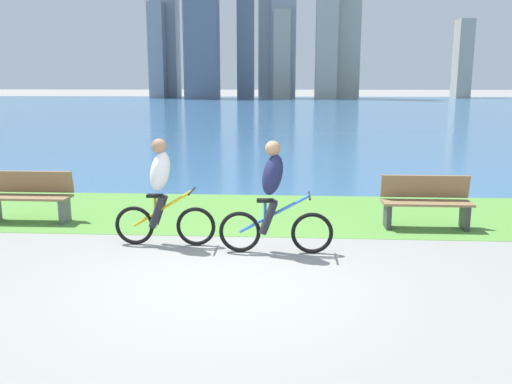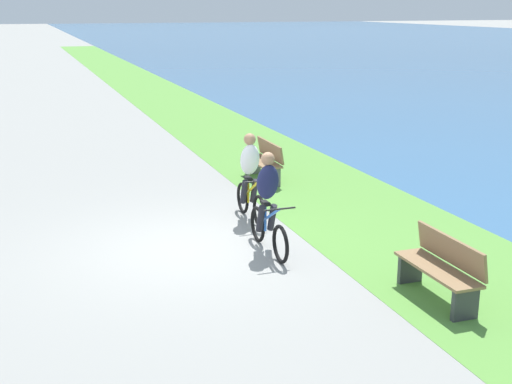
{
  "view_description": "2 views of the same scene",
  "coord_description": "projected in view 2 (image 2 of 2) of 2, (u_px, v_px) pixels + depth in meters",
  "views": [
    {
      "loc": [
        0.75,
        -6.51,
        2.49
      ],
      "look_at": [
        0.25,
        1.47,
        0.84
      ],
      "focal_mm": 38.05,
      "sensor_mm": 36.0,
      "label": 1
    },
    {
      "loc": [
        10.36,
        -2.53,
        3.9
      ],
      "look_at": [
        0.63,
        0.9,
        1.05
      ],
      "focal_mm": 47.6,
      "sensor_mm": 36.0,
      "label": 2
    }
  ],
  "objects": [
    {
      "name": "ground_plane",
      "position": [
        192.0,
        248.0,
        11.26
      ],
      "size": [
        300.0,
        300.0,
        0.0
      ],
      "primitive_type": "plane",
      "color": "gray"
    },
    {
      "name": "bench_near_path",
      "position": [
        441.0,
        268.0,
        9.2
      ],
      "size": [
        1.5,
        0.47,
        0.9
      ],
      "color": "olive",
      "rests_on": "ground"
    },
    {
      "name": "cyclist_trailing",
      "position": [
        250.0,
        177.0,
        12.57
      ],
      "size": [
        1.56,
        0.52,
        1.64
      ],
      "color": "black",
      "rests_on": "ground"
    },
    {
      "name": "grass_strip_bayside",
      "position": [
        382.0,
        226.0,
        12.41
      ],
      "size": [
        120.0,
        3.29,
        0.01
      ],
      "primitive_type": "cube",
      "color": "#59933D",
      "rests_on": "ground"
    },
    {
      "name": "bench_far_along_path",
      "position": [
        265.0,
        161.0,
        15.55
      ],
      "size": [
        1.5,
        0.47,
        0.9
      ],
      "color": "olive",
      "rests_on": "ground"
    },
    {
      "name": "cyclist_lead",
      "position": [
        268.0,
        202.0,
        10.94
      ],
      "size": [
        1.67,
        0.52,
        1.66
      ],
      "color": "black",
      "rests_on": "ground"
    }
  ]
}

